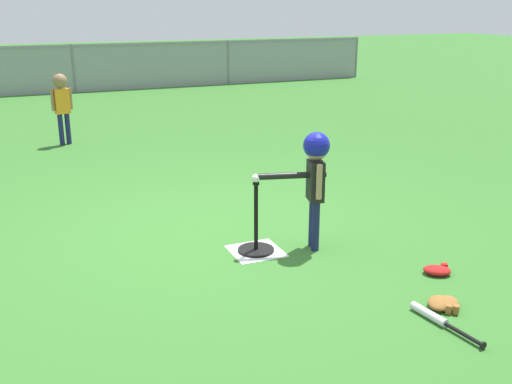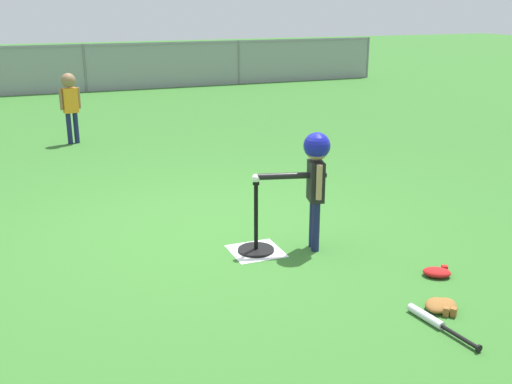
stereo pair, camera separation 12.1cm
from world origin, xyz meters
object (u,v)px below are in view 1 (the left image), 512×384
at_px(batting_tee, 256,241).
at_px(glove_by_plate, 437,270).
at_px(glove_near_bats, 447,304).
at_px(fielder_deep_center, 62,99).
at_px(glove_tossed_aside, 440,303).
at_px(batter_child, 315,167).
at_px(spare_bat_silver, 436,318).
at_px(baseball_on_tee, 256,178).

xyz_separation_m(batting_tee, glove_by_plate, (1.16, -1.01, -0.06)).
xyz_separation_m(glove_by_plate, glove_near_bats, (-0.30, -0.48, 0.00)).
distance_m(fielder_deep_center, glove_tossed_aside, 6.76).
xyz_separation_m(batter_child, spare_bat_silver, (0.16, -1.49, -0.72)).
bearing_deg(spare_bat_silver, batting_tee, 111.99).
xyz_separation_m(batter_child, glove_by_plate, (0.67, -0.88, -0.72)).
height_order(fielder_deep_center, glove_tossed_aside, fielder_deep_center).
relative_size(batter_child, spare_bat_silver, 1.69).
xyz_separation_m(batter_child, fielder_deep_center, (-1.56, 5.13, -0.05)).
xyz_separation_m(batting_tee, batter_child, (0.49, -0.13, 0.65)).
bearing_deg(fielder_deep_center, glove_by_plate, -69.64).
relative_size(spare_bat_silver, glove_tossed_aside, 2.32).
height_order(batter_child, glove_tossed_aside, batter_child).
bearing_deg(glove_by_plate, glove_tossed_aside, -127.82).
relative_size(fielder_deep_center, glove_by_plate, 4.00).
relative_size(baseball_on_tee, glove_near_bats, 0.27).
bearing_deg(fielder_deep_center, glove_near_bats, -73.46).
bearing_deg(glove_near_bats, baseball_on_tee, 120.07).
height_order(batting_tee, batter_child, batter_child).
bearing_deg(glove_by_plate, baseball_on_tee, 139.13).
distance_m(batting_tee, baseball_on_tee, 0.57).
bearing_deg(fielder_deep_center, batting_tee, -77.97).
relative_size(batter_child, glove_by_plate, 3.89).
bearing_deg(batter_child, spare_bat_silver, -83.91).
relative_size(batting_tee, batter_child, 0.60).
bearing_deg(glove_by_plate, batting_tee, 139.13).
xyz_separation_m(batting_tee, fielder_deep_center, (-1.07, 5.00, 0.60)).
bearing_deg(glove_tossed_aside, batter_child, 103.40).
height_order(baseball_on_tee, fielder_deep_center, fielder_deep_center).
distance_m(batter_child, glove_tossed_aside, 1.55).
height_order(batting_tee, glove_near_bats, batting_tee).
height_order(spare_bat_silver, glove_near_bats, glove_near_bats).
bearing_deg(glove_tossed_aside, spare_bat_silver, -135.74).
bearing_deg(glove_near_bats, batting_tee, 120.07).
height_order(fielder_deep_center, spare_bat_silver, fielder_deep_center).
bearing_deg(spare_bat_silver, glove_near_bats, 31.91).
relative_size(baseball_on_tee, batter_child, 0.07).
bearing_deg(batting_tee, glove_near_bats, -59.93).
distance_m(batting_tee, fielder_deep_center, 5.15).
relative_size(baseball_on_tee, glove_by_plate, 0.27).
distance_m(baseball_on_tee, glove_by_plate, 1.67).
height_order(fielder_deep_center, glove_by_plate, fielder_deep_center).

